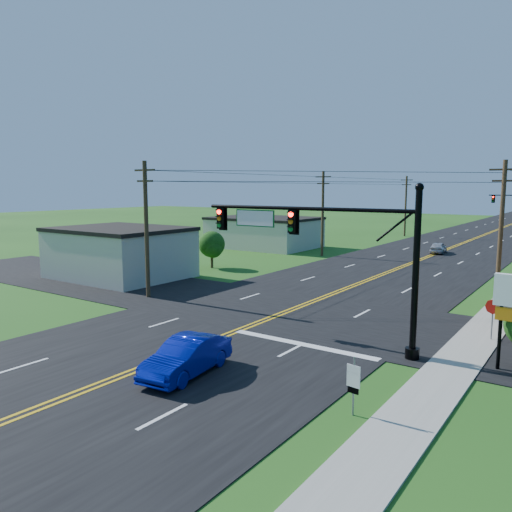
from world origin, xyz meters
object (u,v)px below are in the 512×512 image
Objects in this scene: stop_sign at (493,311)px; route_sign at (353,382)px; signal_mast_main at (321,242)px; blue_car at (187,357)px.

route_sign is at bearing -95.13° from stop_sign.
signal_mast_main is at bearing 133.55° from route_sign.
blue_car is 6.78m from route_sign.
signal_mast_main is 5.80× the size of route_sign.
signal_mast_main is 8.64m from route_sign.
route_sign is 11.33m from stop_sign.
blue_car is 14.66m from stop_sign.
signal_mast_main reaches higher than stop_sign.
signal_mast_main reaches higher than blue_car.
blue_car is at bearing -121.64° from stop_sign.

